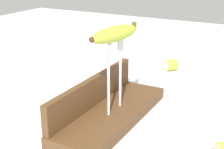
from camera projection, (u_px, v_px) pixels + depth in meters
ground_plane at (112, 120)px, 0.93m from camera, size 3.00×3.00×0.00m
wooden_board at (112, 115)px, 0.92m from camera, size 0.42×0.14×0.03m
board_backstop at (93, 92)px, 0.93m from camera, size 0.41×0.02×0.08m
fork_stand_center at (115, 70)px, 0.87m from camera, size 0.09×0.01×0.19m
banana_raised_center at (115, 34)px, 0.84m from camera, size 0.17×0.08×0.04m
fork_fallen_near at (108, 53)px, 1.53m from camera, size 0.13×0.15×0.01m
banana_chunk_near at (170, 65)px, 1.31m from camera, size 0.06×0.06×0.04m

